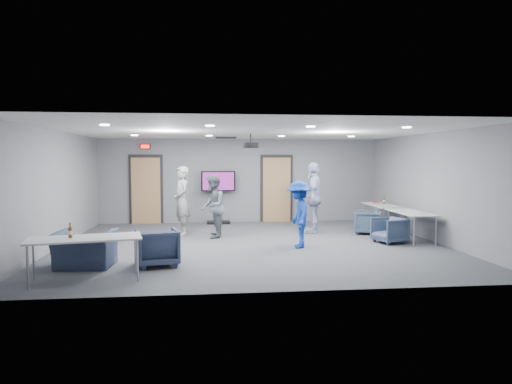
{
  "coord_description": "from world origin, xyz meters",
  "views": [
    {
      "loc": [
        -1.07,
        -10.79,
        2.02
      ],
      "look_at": [
        0.19,
        0.86,
        1.2
      ],
      "focal_mm": 32.0,
      "sensor_mm": 36.0,
      "label": 1
    }
  ],
  "objects": [
    {
      "name": "table_front_left",
      "position": [
        -3.11,
        -3.0,
        0.69
      ],
      "size": [
        1.94,
        1.12,
        0.73
      ],
      "rotation": [
        0.0,
        0.0,
        0.21
      ],
      "color": "silver",
      "rests_on": "floor"
    },
    {
      "name": "wall_back",
      "position": [
        0.0,
        4.0,
        1.35
      ],
      "size": [
        9.0,
        0.02,
        2.7
      ],
      "primitive_type": "cube",
      "color": "slate",
      "rests_on": "floor"
    },
    {
      "name": "table_right_b",
      "position": [
        4.0,
        0.06,
        0.68
      ],
      "size": [
        0.7,
        1.68,
        0.73
      ],
      "rotation": [
        0.0,
        0.0,
        1.57
      ],
      "color": "silver",
      "rests_on": "floor"
    },
    {
      "name": "door_left",
      "position": [
        -3.0,
        3.95,
        1.07
      ],
      "size": [
        1.06,
        0.17,
        2.24
      ],
      "color": "black",
      "rests_on": "wall_back"
    },
    {
      "name": "wrapper",
      "position": [
        3.94,
        -0.46,
        0.75
      ],
      "size": [
        0.26,
        0.22,
        0.05
      ],
      "primitive_type": "cube",
      "rotation": [
        0.0,
        0.0,
        -0.4
      ],
      "color": "silver",
      "rests_on": "table_right_b"
    },
    {
      "name": "wall_right",
      "position": [
        4.5,
        0.0,
        1.35
      ],
      "size": [
        0.02,
        8.0,
        2.7
      ],
      "primitive_type": "cube",
      "color": "slate",
      "rests_on": "floor"
    },
    {
      "name": "downlights",
      "position": [
        0.0,
        0.0,
        2.68
      ],
      "size": [
        6.18,
        3.78,
        0.02
      ],
      "color": "white",
      "rests_on": "ceiling"
    },
    {
      "name": "person_a",
      "position": [
        -1.75,
        1.62,
        0.93
      ],
      "size": [
        0.63,
        0.78,
        1.85
      ],
      "primitive_type": "imported",
      "rotation": [
        0.0,
        0.0,
        -1.25
      ],
      "color": "#9EA19E",
      "rests_on": "floor"
    },
    {
      "name": "person_c",
      "position": [
        1.88,
        1.62,
        0.98
      ],
      "size": [
        0.8,
        1.24,
        1.95
      ],
      "primitive_type": "imported",
      "rotation": [
        0.0,
        0.0,
        -1.88
      ],
      "color": "#A1ABD0",
      "rests_on": "floor"
    },
    {
      "name": "wall_front",
      "position": [
        0.0,
        -4.0,
        1.35
      ],
      "size": [
        9.0,
        0.02,
        2.7
      ],
      "primitive_type": "cube",
      "color": "slate",
      "rests_on": "floor"
    },
    {
      "name": "chair_right_a",
      "position": [
        3.3,
        1.22,
        0.32
      ],
      "size": [
        0.9,
        0.89,
        0.64
      ],
      "primitive_type": "imported",
      "rotation": [
        0.0,
        0.0,
        -1.93
      ],
      "color": "#34455A",
      "rests_on": "floor"
    },
    {
      "name": "chair_front_a",
      "position": [
        -2.02,
        -2.02,
        0.36
      ],
      "size": [
        0.92,
        0.94,
        0.71
      ],
      "primitive_type": "imported",
      "rotation": [
        0.0,
        0.0,
        3.38
      ],
      "color": "#333D59",
      "rests_on": "floor"
    },
    {
      "name": "floor",
      "position": [
        0.0,
        0.0,
        0.0
      ],
      "size": [
        9.0,
        9.0,
        0.0
      ],
      "primitive_type": "plane",
      "color": "#313338",
      "rests_on": "ground"
    },
    {
      "name": "exit_sign",
      "position": [
        -3.0,
        3.93,
        2.45
      ],
      "size": [
        0.32,
        0.08,
        0.16
      ],
      "color": "black",
      "rests_on": "wall_back"
    },
    {
      "name": "hvac_diffuser",
      "position": [
        -0.5,
        2.8,
        2.69
      ],
      "size": [
        0.6,
        0.6,
        0.03
      ],
      "primitive_type": "cube",
      "color": "black",
      "rests_on": "ceiling"
    },
    {
      "name": "bottle_front",
      "position": [
        -3.34,
        -3.0,
        0.82
      ],
      "size": [
        0.07,
        0.07,
        0.25
      ],
      "color": "#5A370F",
      "rests_on": "table_front_left"
    },
    {
      "name": "bottle_right",
      "position": [
        4.15,
        2.17,
        0.83
      ],
      "size": [
        0.07,
        0.07,
        0.26
      ],
      "color": "#5A370F",
      "rests_on": "table_right_a"
    },
    {
      "name": "chair_front_b",
      "position": [
        -3.37,
        -2.0,
        0.34
      ],
      "size": [
        1.12,
        0.99,
        0.68
      ],
      "primitive_type": "imported",
      "rotation": [
        0.0,
        0.0,
        3.07
      ],
      "color": "#35405C",
      "rests_on": "floor"
    },
    {
      "name": "tv_stand",
      "position": [
        -0.71,
        3.75,
        0.95
      ],
      "size": [
        1.09,
        0.52,
        1.68
      ],
      "color": "black",
      "rests_on": "floor"
    },
    {
      "name": "person_b",
      "position": [
        -0.93,
        1.04,
        0.82
      ],
      "size": [
        0.69,
        0.85,
        1.65
      ],
      "primitive_type": "imported",
      "rotation": [
        0.0,
        0.0,
        -1.66
      ],
      "color": "slate",
      "rests_on": "floor"
    },
    {
      "name": "door_right",
      "position": [
        1.2,
        3.95,
        1.07
      ],
      "size": [
        1.06,
        0.17,
        2.24
      ],
      "color": "black",
      "rests_on": "wall_back"
    },
    {
      "name": "ceiling",
      "position": [
        0.0,
        0.0,
        2.7
      ],
      "size": [
        9.0,
        9.0,
        0.0
      ],
      "primitive_type": "plane",
      "rotation": [
        3.14,
        0.0,
        0.0
      ],
      "color": "silver",
      "rests_on": "wall_back"
    },
    {
      "name": "chair_right_b",
      "position": [
        3.35,
        -0.19,
        0.31
      ],
      "size": [
        0.85,
        0.84,
        0.62
      ],
      "primitive_type": "imported",
      "rotation": [
        0.0,
        0.0,
        -1.28
      ],
      "color": "#384762",
      "rests_on": "floor"
    },
    {
      "name": "table_right_a",
      "position": [
        4.0,
        1.96,
        0.68
      ],
      "size": [
        0.69,
        1.67,
        0.73
      ],
      "rotation": [
        0.0,
        0.0,
        1.57
      ],
      "color": "silver",
      "rests_on": "floor"
    },
    {
      "name": "projector",
      "position": [
        0.05,
        0.83,
        2.4
      ],
      "size": [
        0.37,
        0.35,
        0.36
      ],
      "rotation": [
        0.0,
        0.0,
        0.08
      ],
      "color": "black",
      "rests_on": "ceiling"
    },
    {
      "name": "person_d",
      "position": [
        1.03,
        -0.52,
        0.77
      ],
      "size": [
        0.62,
        1.02,
        1.54
      ],
      "primitive_type": "imported",
      "rotation": [
        0.0,
        0.0,
        -1.62
      ],
      "color": "#183B9F",
      "rests_on": "floor"
    },
    {
      "name": "snack_box",
      "position": [
        3.96,
        2.37,
        0.75
      ],
      "size": [
        0.18,
        0.13,
        0.04
      ],
      "primitive_type": "cube",
      "rotation": [
        0.0,
        0.0,
        -0.12
      ],
      "color": "red",
      "rests_on": "table_right_a"
    },
    {
      "name": "wall_left",
      "position": [
        -4.5,
        0.0,
        1.35
      ],
      "size": [
        0.02,
        8.0,
        2.7
      ],
      "primitive_type": "cube",
      "color": "slate",
      "rests_on": "floor"
    }
  ]
}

